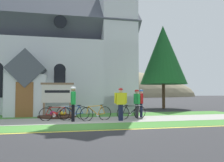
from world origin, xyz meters
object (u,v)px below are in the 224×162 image
Objects in this scene: bicycle_green at (131,112)px; cyclist_in_red_jersey at (121,101)px; bicycle_white at (96,113)px; bicycle_orange at (56,114)px; cyclist_in_white_jersey at (73,101)px; cyclist_in_orange_jersey at (137,101)px; church_sign at (57,94)px; cyclist_in_yellow_jersey at (141,101)px; roadside_conifer at (163,55)px; bicycle_silver at (73,113)px.

cyclist_in_red_jersey is (-0.78, -0.62, 0.63)m from bicycle_green.
bicycle_orange is at bearing 169.27° from bicycle_white.
cyclist_in_white_jersey is 1.09× the size of cyclist_in_orange_jersey.
church_sign is 4.89m from cyclist_in_orange_jersey.
cyclist_in_yellow_jersey is (2.90, 1.06, 0.58)m from bicycle_white.
bicycle_green is 10.28m from roadside_conifer.
bicycle_green is 4.09m from bicycle_orange.
bicycle_silver is at bearing 19.31° from bicycle_orange.
roadside_conifer is (9.46, 5.15, 3.56)m from church_sign.
bicycle_white is 0.98× the size of bicycle_silver.
bicycle_silver reaches higher than bicycle_green.
bicycle_white is at bearing -10.73° from bicycle_orange.
cyclist_in_orange_jersey is 9.41m from roadside_conifer.
cyclist_in_orange_jersey reaches higher than bicycle_white.
cyclist_in_orange_jersey reaches higher than bicycle_orange.
bicycle_orange is at bearing 142.99° from cyclist_in_white_jersey.
cyclist_in_orange_jersey is at bearing 41.56° from cyclist_in_red_jersey.
cyclist_in_red_jersey is (3.30, -0.81, 0.64)m from bicycle_orange.
cyclist_in_red_jersey is at bearing -141.41° from bicycle_green.
bicycle_green is at bearing -134.23° from cyclist_in_orange_jersey.
cyclist_in_red_jersey is at bearing -138.44° from cyclist_in_orange_jersey.
roadside_conifer reaches higher than bicycle_orange.
church_sign is 11.34m from roadside_conifer.
roadside_conifer reaches higher than bicycle_white.
bicycle_white is at bearing -164.29° from cyclist_in_orange_jersey.
roadside_conifer reaches higher than cyclist_in_red_jersey.
cyclist_in_white_jersey reaches higher than bicycle_orange.
bicycle_white is (-2.02, -0.20, 0.00)m from bicycle_green.
cyclist_in_orange_jersey is (3.73, 0.95, -0.10)m from cyclist_in_white_jersey.
bicycle_white is 1.41m from cyclist_in_white_jersey.
bicycle_white is at bearing 161.17° from cyclist_in_red_jersey.
bicycle_green is (4.03, -2.31, -0.99)m from church_sign.
roadside_conifer is at bearing 55.47° from cyclist_in_yellow_jersey.
bicycle_green is 1.07× the size of cyclist_in_yellow_jersey.
cyclist_in_white_jersey is (-0.07, -0.96, 0.68)m from bicycle_silver.
church_sign is 2.89m from cyclist_in_white_jersey.
roadside_conifer is at bearing 28.57° from church_sign.
cyclist_in_red_jersey is 1.04× the size of cyclist_in_orange_jersey.
bicycle_white is 1.01× the size of cyclist_in_red_jersey.
bicycle_orange is 4.62m from cyclist_in_orange_jersey.
cyclist_in_orange_jersey is (4.52, -1.81, -0.42)m from church_sign.
roadside_conifer is at bearing 42.41° from cyclist_in_white_jersey.
cyclist_in_yellow_jersey is 1.00× the size of cyclist_in_orange_jersey.
cyclist_in_red_jersey reaches higher than bicycle_silver.
church_sign is 1.16× the size of cyclist_in_white_jersey.
cyclist_in_orange_jersey reaches higher than bicycle_green.
church_sign is at bearing 106.13° from cyclist_in_white_jersey.
cyclist_in_white_jersey is at bearing -172.11° from bicycle_green.
cyclist_in_orange_jersey is at bearing 15.71° from bicycle_white.
cyclist_in_white_jersey is 12.35m from roadside_conifer.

